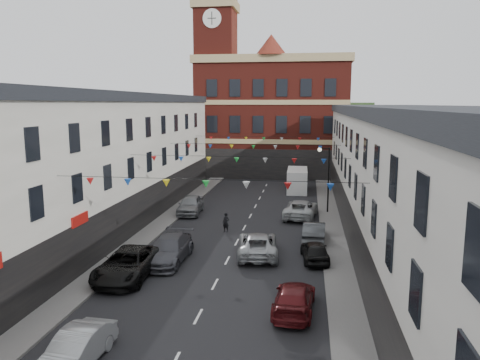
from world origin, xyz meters
The scene contains 20 objects.
ground centered at (0.00, 0.00, 0.00)m, with size 160.00×160.00×0.00m, color black.
pavement_left centered at (-6.90, 2.00, 0.07)m, with size 1.80×64.00×0.15m, color #605E5B.
pavement_right centered at (6.90, 2.00, 0.07)m, with size 1.80×64.00×0.15m, color #605E5B.
terrace_left centered at (-11.78, 1.00, 5.35)m, with size 8.40×56.00×10.70m.
terrace_right centered at (11.78, 1.00, 4.85)m, with size 8.40×56.00×9.70m.
civic_building centered at (0.00, 37.95, 8.14)m, with size 20.60×13.30×18.50m.
clock_tower centered at (-7.50, 35.00, 14.93)m, with size 5.60×5.60×30.00m.
distant_hill centered at (-4.00, 62.00, 5.00)m, with size 40.00×14.00×10.00m, color #284B23.
street_lamp centered at (6.55, 14.00, 3.90)m, with size 1.10×0.36×6.00m.
car_left_b centered at (-3.60, -12.72, 0.68)m, with size 1.44×4.13×1.36m, color #9FA2A6.
car_left_c centered at (-5.12, -3.74, 0.81)m, with size 2.68×5.82×1.62m, color black.
car_left_d centered at (-3.60, -0.77, 0.80)m, with size 2.24×5.50×1.60m, color #43444C.
car_left_e centered at (-5.47, 12.12, 0.83)m, with size 1.95×4.85×1.65m, color gray.
car_right_c centered at (4.43, -6.80, 0.66)m, with size 1.85×4.56×1.32m, color #521013.
car_right_d centered at (5.50, 0.70, 0.66)m, with size 1.57×3.90×1.33m, color black.
car_right_e centered at (5.50, 5.02, 0.73)m, with size 1.54×4.42×1.46m, color #424548.
car_right_f centered at (4.41, 12.10, 0.78)m, with size 2.60×5.63×1.56m, color #B6B9BB.
moving_car centered at (1.80, 1.33, 0.76)m, with size 2.51×5.45×1.51m, color #A5A9AC.
white_van centered at (3.80, 24.54, 1.26)m, with size 2.20×5.72×2.53m, color white.
pedestrian centered at (-1.25, 6.58, 0.75)m, with size 0.55×0.36×1.51m, color black.
Camera 1 is at (4.91, -28.05, 9.87)m, focal length 35.00 mm.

